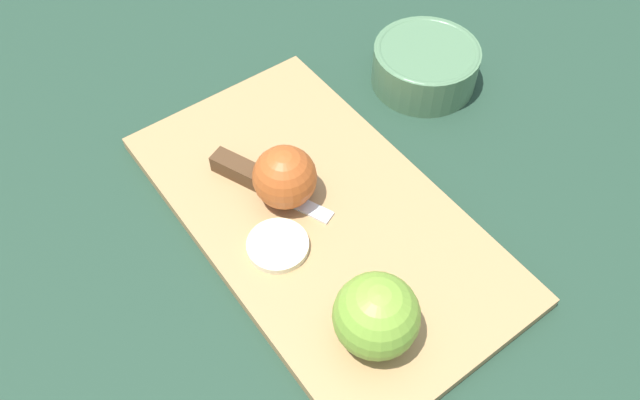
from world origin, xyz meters
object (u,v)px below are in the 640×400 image
knife (247,174)px  bowl (425,64)px  apple_half_left (376,316)px  apple_half_right (285,177)px

knife → bowl: 0.27m
apple_half_left → bowl: 0.36m
apple_half_right → bowl: 0.26m
knife → bowl: (-0.03, -0.27, 0.00)m
apple_half_left → bowl: size_ratio=0.59×
apple_half_right → knife: size_ratio=0.46×
apple_half_right → bowl: size_ratio=0.51×
apple_half_right → apple_half_left: bearing=164.6°
apple_half_right → bowl: bearing=-83.9°
bowl → apple_half_left: bearing=120.4°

